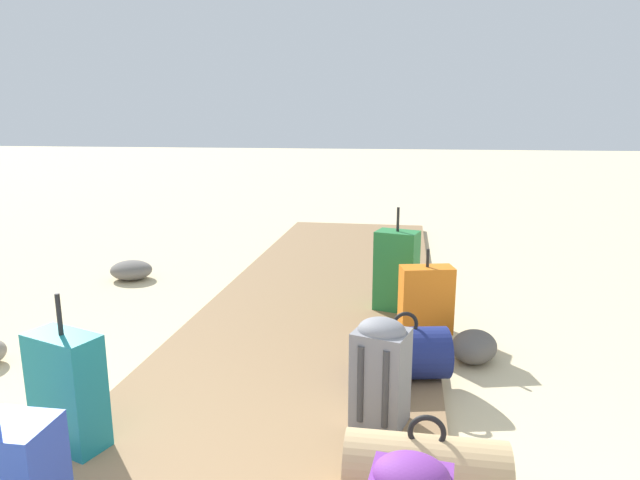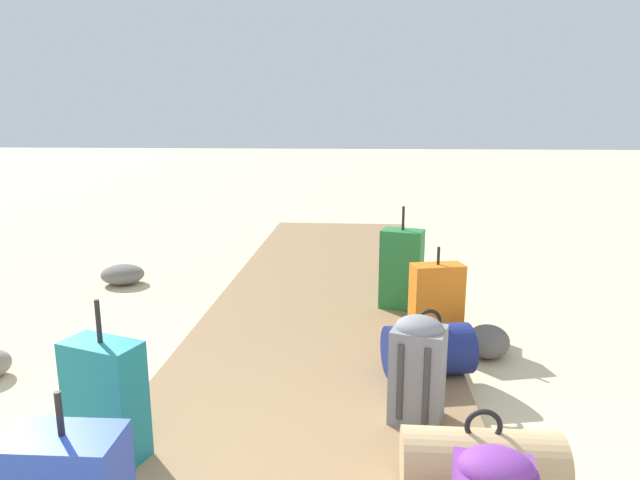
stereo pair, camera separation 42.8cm
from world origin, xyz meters
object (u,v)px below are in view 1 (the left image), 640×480
(backpack_grey, at_px, (381,369))
(duffel_bag_navy, at_px, (404,353))
(duffel_bag_tan, at_px, (425,469))
(suitcase_green, at_px, (396,270))
(suitcase_orange, at_px, (426,300))
(suitcase_teal, at_px, (67,390))

(backpack_grey, height_order, duffel_bag_navy, backpack_grey)
(backpack_grey, bearing_deg, duffel_bag_tan, -68.90)
(suitcase_green, height_order, suitcase_orange, suitcase_green)
(suitcase_orange, bearing_deg, backpack_grey, -101.54)
(suitcase_green, relative_size, backpack_grey, 1.50)
(backpack_grey, xyz_separation_m, suitcase_orange, (0.28, 1.38, -0.05))
(backpack_grey, xyz_separation_m, suitcase_teal, (-1.53, -0.45, -0.02))
(suitcase_teal, bearing_deg, backpack_grey, 16.48)
(suitcase_orange, relative_size, suitcase_teal, 0.83)
(duffel_bag_navy, height_order, duffel_bag_tan, duffel_bag_navy)
(suitcase_teal, bearing_deg, suitcase_green, 56.01)
(suitcase_orange, xyz_separation_m, suitcase_teal, (-1.81, -1.83, 0.04))
(suitcase_orange, bearing_deg, duffel_bag_navy, -100.89)
(duffel_bag_navy, distance_m, suitcase_orange, 0.83)
(duffel_bag_tan, xyz_separation_m, suitcase_orange, (0.06, 1.96, 0.12))
(duffel_bag_navy, height_order, suitcase_orange, suitcase_orange)
(suitcase_orange, bearing_deg, suitcase_green, 115.50)
(suitcase_green, bearing_deg, suitcase_orange, -64.50)
(duffel_bag_tan, bearing_deg, duffel_bag_navy, 94.96)
(backpack_grey, height_order, suitcase_orange, suitcase_orange)
(duffel_bag_navy, bearing_deg, suitcase_teal, -148.35)
(backpack_grey, xyz_separation_m, duffel_bag_tan, (0.23, -0.58, -0.17))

